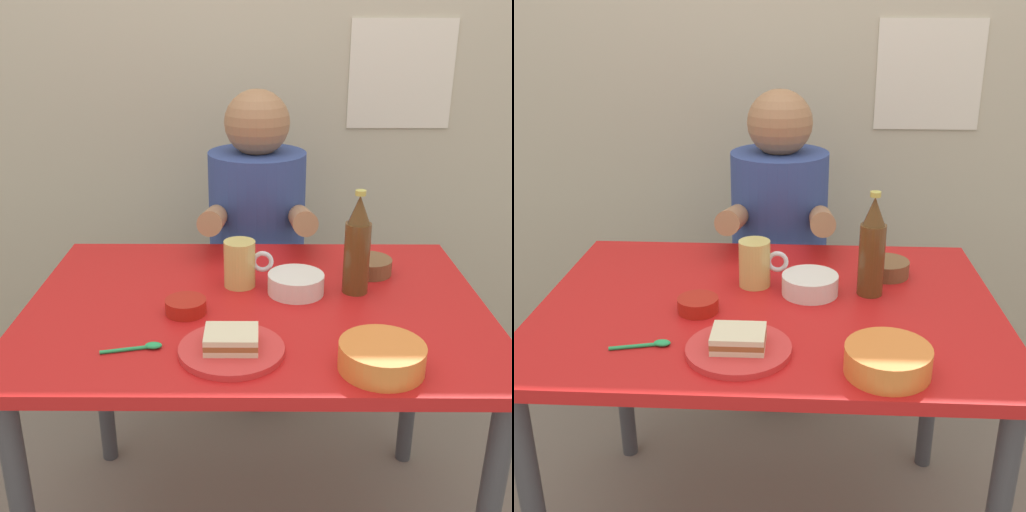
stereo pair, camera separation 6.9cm
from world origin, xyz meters
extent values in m
cube|color=#BCB299|center=(0.00, 1.05, 1.30)|extent=(4.40, 0.08, 2.60)
cube|color=silver|center=(0.53, 1.01, 1.18)|extent=(0.38, 0.01, 0.39)
cube|color=red|center=(0.00, 0.00, 0.72)|extent=(1.10, 0.80, 0.03)
cylinder|color=#3F3F44|center=(-0.49, 0.34, 0.35)|extent=(0.05, 0.05, 0.71)
cylinder|color=#3F3F44|center=(0.49, 0.34, 0.35)|extent=(0.05, 0.05, 0.71)
cylinder|color=#4C4C51|center=(0.00, 0.63, 0.21)|extent=(0.08, 0.08, 0.41)
cylinder|color=brown|center=(0.00, 0.63, 0.43)|extent=(0.34, 0.34, 0.04)
cylinder|color=#33478C|center=(0.00, 0.63, 0.71)|extent=(0.32, 0.32, 0.52)
sphere|color=#A0704C|center=(0.00, 0.63, 1.06)|extent=(0.21, 0.21, 0.21)
cylinder|color=#A0704C|center=(-0.13, 0.38, 0.82)|extent=(0.07, 0.31, 0.14)
cylinder|color=#A0704C|center=(0.13, 0.38, 0.82)|extent=(0.07, 0.31, 0.14)
cylinder|color=red|center=(-0.05, -0.24, 0.75)|extent=(0.22, 0.22, 0.01)
cube|color=beige|center=(-0.05, -0.24, 0.76)|extent=(0.11, 0.09, 0.01)
cube|color=#9E592D|center=(-0.05, -0.24, 0.77)|extent=(0.11, 0.09, 0.01)
cube|color=beige|center=(-0.05, -0.24, 0.78)|extent=(0.11, 0.09, 0.01)
cylinder|color=#D1BC66|center=(-0.04, 0.10, 0.80)|extent=(0.08, 0.08, 0.12)
torus|color=silver|center=(0.02, 0.10, 0.81)|extent=(0.06, 0.01, 0.06)
cylinder|color=#593819|center=(0.25, 0.06, 0.83)|extent=(0.06, 0.06, 0.18)
cone|color=#593819|center=(0.25, 0.06, 0.95)|extent=(0.05, 0.05, 0.07)
cylinder|color=#BFB74C|center=(0.25, 0.06, 1.00)|extent=(0.03, 0.03, 0.01)
cylinder|color=#B21E14|center=(-0.16, -0.06, 0.76)|extent=(0.10, 0.10, 0.03)
cylinder|color=maroon|center=(-0.16, -0.06, 0.76)|extent=(0.08, 0.08, 0.02)
cylinder|color=orange|center=(0.25, -0.30, 0.77)|extent=(0.17, 0.17, 0.05)
cylinder|color=#B25B2D|center=(0.25, -0.30, 0.78)|extent=(0.14, 0.14, 0.02)
cylinder|color=silver|center=(0.10, 0.05, 0.77)|extent=(0.14, 0.14, 0.05)
cylinder|color=tan|center=(0.10, 0.05, 0.78)|extent=(0.11, 0.11, 0.02)
cylinder|color=brown|center=(0.30, 0.18, 0.76)|extent=(0.12, 0.12, 0.04)
cylinder|color=brown|center=(0.30, 0.18, 0.77)|extent=(0.10, 0.10, 0.02)
cylinder|color=#26A559|center=(-0.27, -0.23, 0.74)|extent=(0.11, 0.03, 0.01)
ellipsoid|color=#26A559|center=(-0.21, -0.22, 0.75)|extent=(0.04, 0.02, 0.01)
camera|label=1|loc=(0.01, -1.37, 1.40)|focal=43.95mm
camera|label=2|loc=(0.08, -1.36, 1.40)|focal=43.95mm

